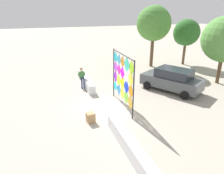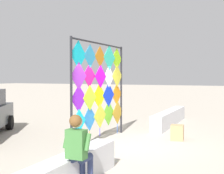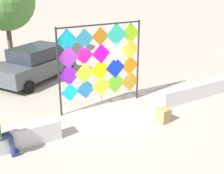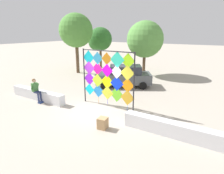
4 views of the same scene
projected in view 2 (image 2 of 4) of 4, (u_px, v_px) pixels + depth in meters
ground at (127, 145)px, 9.18m from camera, size 120.00×120.00×0.00m
plaza_ledge_right at (170, 118)px, 12.97m from camera, size 4.40×0.46×0.64m
kite_display_rack at (101, 85)px, 9.71m from camera, size 3.47×0.16×3.27m
seated_vendor at (79, 148)px, 5.30m from camera, size 0.66×0.52×1.49m
cardboard_box_large at (177, 133)px, 9.91m from camera, size 0.46×0.47×0.51m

